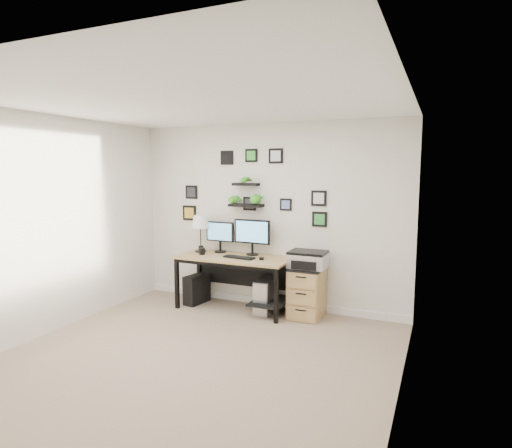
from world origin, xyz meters
The scene contains 14 objects.
room centered at (0.00, 1.98, 0.05)m, with size 4.00×4.00×4.00m.
desk centered at (-0.33, 1.67, 0.63)m, with size 1.60×0.70×0.75m.
monitor_left centered at (-0.69, 1.84, 1.02)m, with size 0.44×0.18×0.45m.
monitor_right centered at (-0.17, 1.84, 1.05)m, with size 0.55×0.18×0.51m.
keyboard centered at (-0.25, 1.57, 0.76)m, with size 0.44×0.14×0.02m, color black.
mouse centered at (0.07, 1.60, 0.76)m, with size 0.06×0.09×0.03m, color black.
table_lamp centered at (-0.97, 1.76, 1.19)m, with size 0.27×0.27×0.54m.
mug centered at (-0.85, 1.59, 0.80)m, with size 0.09×0.09×0.10m, color black.
pen_cup centered at (-0.97, 1.75, 0.80)m, with size 0.07×0.07×0.09m, color black.
pc_tower_black centered at (-0.99, 1.65, 0.21)m, with size 0.19×0.42×0.42m, color black.
pc_tower_grey centered at (0.10, 1.68, 0.23)m, with size 0.24×0.48×0.46m.
file_cabinet centered at (0.68, 1.72, 0.34)m, with size 0.43×0.53×0.67m.
printer centered at (0.68, 1.72, 0.78)m, with size 0.48×0.40×0.22m.
wall_decor centered at (-0.28, 1.93, 1.65)m, with size 2.28×0.18×1.07m.
Camera 1 is at (2.28, -3.61, 1.93)m, focal length 30.00 mm.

